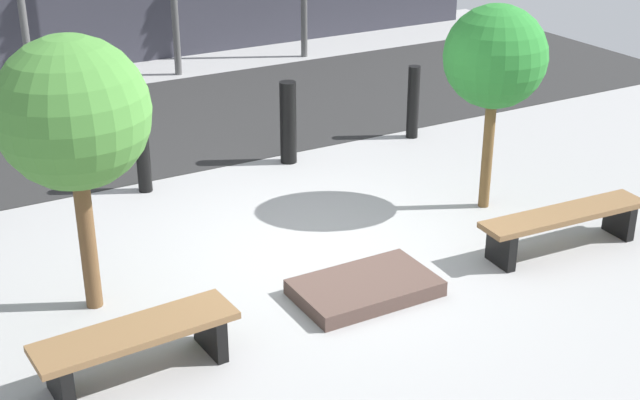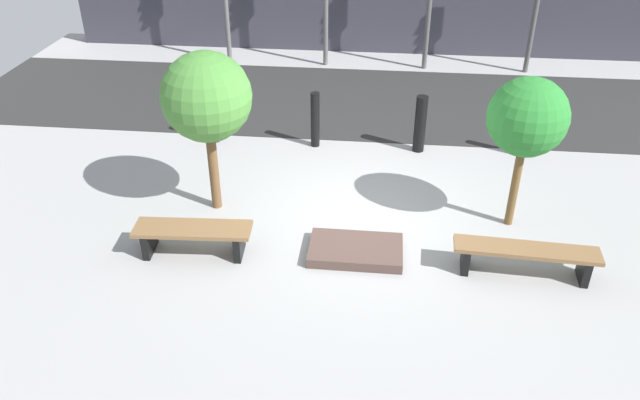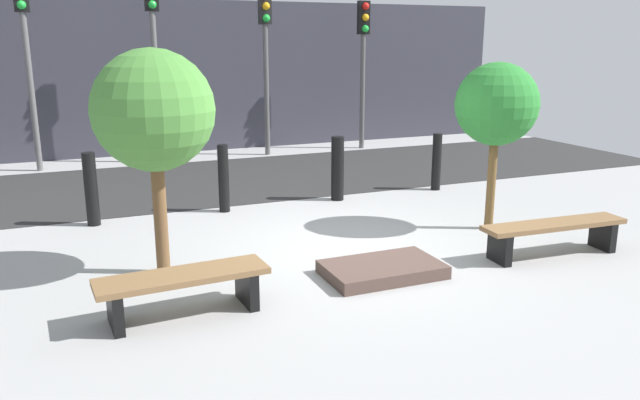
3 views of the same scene
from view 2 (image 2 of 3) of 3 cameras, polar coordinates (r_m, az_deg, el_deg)
The scene contains 11 objects.
ground_plane at distance 9.80m, azimuth 3.61°, elevation -1.56°, with size 18.00×18.00×0.00m, color #9A9A9A.
road_strip at distance 14.01m, azimuth 4.66°, elevation 8.97°, with size 18.00×4.09×0.01m, color #292929.
bench_left at distance 9.01m, azimuth -11.52°, elevation -3.11°, with size 1.68×0.57×0.44m.
bench_right at distance 8.87m, azimuth 18.29°, elevation -4.79°, with size 1.94×0.49×0.43m.
planter_bed at distance 8.94m, azimuth 3.28°, elevation -4.61°, with size 1.33×0.81×0.15m, color #503C35.
tree_behind_left_bench at distance 9.36m, azimuth -10.34°, elevation 9.18°, with size 1.34×1.34×2.55m.
tree_behind_right_bench at distance 9.26m, azimuth 18.45°, elevation 7.12°, with size 1.14×1.14×2.35m.
bollard_far_left at distance 12.12m, azimuth -9.74°, elevation 7.66°, with size 0.19×0.19×1.08m, color black.
bollard_left at distance 11.76m, azimuth -0.45°, elevation 7.35°, with size 0.17×0.17×1.07m, color black.
bollard_center at distance 11.71m, azimuth 9.15°, elevation 6.87°, with size 0.21×0.21×1.08m, color black.
bollard_right at distance 12.00m, azimuth 18.51°, elevation 6.06°, with size 0.17×0.17×1.02m, color black.
Camera 2 is at (0.27, -8.24, 5.31)m, focal length 35.00 mm.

